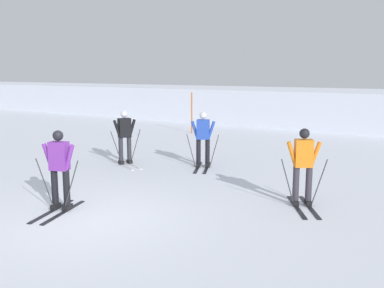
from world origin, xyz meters
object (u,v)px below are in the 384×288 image
skier_black (125,136)px  trail_marker_pole (192,113)px  skier_purple (59,168)px  skier_blue (203,138)px  skier_orange (303,165)px

skier_black → trail_marker_pole: (-2.04, 7.12, 0.06)m
trail_marker_pole → skier_black: bearing=-74.0°
skier_purple → trail_marker_pole: (-3.98, 11.36, 0.06)m
skier_blue → skier_purple: same height
skier_black → skier_blue: 2.49m
skier_blue → trail_marker_pole: (-4.33, 6.13, 0.06)m
skier_orange → trail_marker_pole: size_ratio=0.88×
skier_orange → skier_black: bearing=169.0°
skier_orange → trail_marker_pole: bearing=134.6°
skier_blue → skier_orange: same height
skier_blue → skier_black: bearing=-156.8°
skier_black → skier_orange: 6.25m
skier_black → skier_blue: (2.29, 0.98, -0.00)m
skier_orange → skier_purple: same height
skier_black → skier_blue: size_ratio=1.00×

